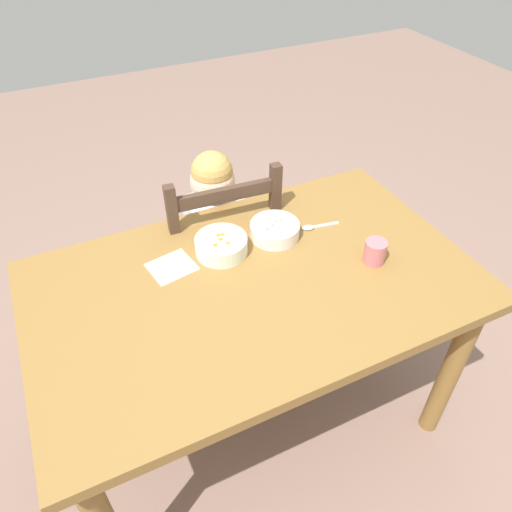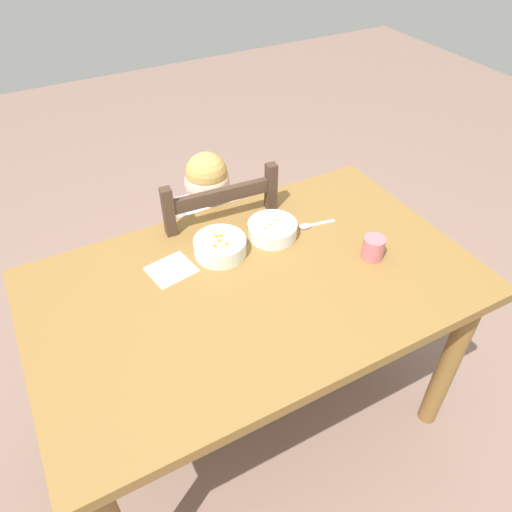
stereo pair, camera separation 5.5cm
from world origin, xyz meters
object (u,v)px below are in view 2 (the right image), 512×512
dining_table (256,305)px  dining_chair (214,262)px  bowl_of_peas (272,229)px  spoon (310,225)px  bowl_of_carrots (220,246)px  drinking_cup (373,248)px  child_figure (213,230)px

dining_table → dining_chair: 0.51m
dining_chair → dining_table: bearing=-96.7°
bowl_of_peas → spoon: bearing=-7.0°
dining_table → bowl_of_carrots: bearing=103.1°
dining_chair → drinking_cup: bearing=-58.8°
dining_chair → drinking_cup: dining_chair is taller
dining_table → bowl_of_carrots: (-0.04, 0.17, 0.14)m
child_figure → drinking_cup: child_figure is taller
child_figure → bowl_of_carrots: (-0.10, -0.29, 0.17)m
dining_chair → bowl_of_peas: size_ratio=5.59×
bowl_of_peas → drinking_cup: drinking_cup is taller
dining_table → spoon: spoon is taller
spoon → bowl_of_peas: bearing=173.0°
bowl_of_peas → bowl_of_carrots: 0.20m
bowl_of_carrots → dining_table: bearing=-76.9°
spoon → dining_chair: bearing=128.2°
spoon → drinking_cup: size_ratio=1.79×
child_figure → spoon: bearing=-51.9°
dining_chair → child_figure: bearing=-46.4°
bowl_of_carrots → spoon: (0.34, -0.02, -0.03)m
dining_table → bowl_of_carrots: size_ratio=7.98×
dining_chair → bowl_of_carrots: 0.46m
dining_table → child_figure: bearing=82.8°
child_figure → spoon: 0.42m
dining_table → drinking_cup: size_ratio=17.80×
dining_table → child_figure: (0.06, 0.46, -0.03)m
child_figure → drinking_cup: (0.33, -0.55, 0.18)m
dining_table → drinking_cup: bearing=-12.0°
bowl_of_carrots → drinking_cup: drinking_cup is taller
child_figure → spoon: size_ratio=6.83×
dining_table → child_figure: child_figure is taller
child_figure → bowl_of_carrots: size_ratio=5.49×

